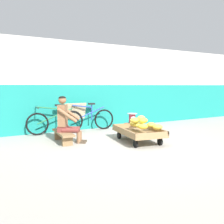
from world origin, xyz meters
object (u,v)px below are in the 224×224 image
(low_bench, at_px, (63,134))
(weighing_scale, at_px, (132,118))
(bicycle_far_left, at_px, (89,119))
(plastic_crate, at_px, (132,128))
(bicycle_near_left, at_px, (55,122))
(banana_cart, at_px, (138,132))
(sign_board, at_px, (74,117))
(vendor_seated, at_px, (66,120))

(low_bench, bearing_deg, weighing_scale, 3.19)
(weighing_scale, xyz_separation_m, bicycle_far_left, (-0.90, 1.08, -0.10))
(plastic_crate, xyz_separation_m, bicycle_near_left, (-1.97, 1.04, 0.20))
(banana_cart, bearing_deg, bicycle_far_left, 101.52)
(weighing_scale, bearing_deg, low_bench, -176.81)
(bicycle_far_left, xyz_separation_m, sign_board, (-0.39, 0.22, 0.08))
(low_bench, xyz_separation_m, bicycle_near_left, (0.16, 1.16, 0.15))
(low_bench, bearing_deg, banana_cart, -27.79)
(bicycle_near_left, bearing_deg, weighing_scale, -27.92)
(plastic_crate, bearing_deg, low_bench, -176.78)
(vendor_seated, bearing_deg, weighing_scale, 4.58)
(vendor_seated, distance_m, weighing_scale, 2.06)
(low_bench, height_order, plastic_crate, plastic_crate)
(bicycle_near_left, bearing_deg, bicycle_far_left, 1.93)
(weighing_scale, bearing_deg, bicycle_far_left, 129.91)
(banana_cart, distance_m, bicycle_far_left, 2.11)
(sign_board, bearing_deg, bicycle_far_left, -29.81)
(plastic_crate, bearing_deg, sign_board, 134.77)
(weighing_scale, bearing_deg, vendor_seated, -175.42)
(banana_cart, relative_size, bicycle_near_left, 0.94)
(banana_cart, bearing_deg, low_bench, 152.21)
(vendor_seated, distance_m, sign_board, 1.66)
(weighing_scale, distance_m, bicycle_near_left, 2.23)
(bicycle_near_left, relative_size, bicycle_far_left, 1.00)
(bicycle_near_left, bearing_deg, banana_cart, -53.77)
(plastic_crate, relative_size, weighing_scale, 1.20)
(banana_cart, distance_m, low_bench, 1.86)
(banana_cart, height_order, bicycle_near_left, bicycle_near_left)
(sign_board, bearing_deg, bicycle_near_left, -159.29)
(low_bench, distance_m, sign_board, 1.66)
(low_bench, height_order, sign_board, sign_board)
(low_bench, bearing_deg, vendor_seated, -31.46)
(low_bench, distance_m, weighing_scale, 2.14)
(banana_cart, height_order, plastic_crate, banana_cart)
(bicycle_near_left, xyz_separation_m, bicycle_far_left, (1.07, 0.04, 0.00))
(bicycle_near_left, height_order, sign_board, sign_board)
(banana_cart, xyz_separation_m, low_bench, (-1.64, 0.87, -0.04))
(low_bench, bearing_deg, plastic_crate, 3.22)
(vendor_seated, height_order, bicycle_far_left, vendor_seated)
(banana_cart, relative_size, sign_board, 1.81)
(plastic_crate, height_order, weighing_scale, weighing_scale)
(plastic_crate, height_order, bicycle_far_left, bicycle_far_left)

